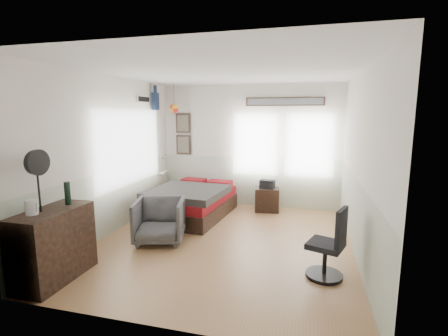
# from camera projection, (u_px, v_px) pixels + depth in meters

# --- Properties ---
(ground_plane) EXTENTS (4.00, 4.50, 0.01)m
(ground_plane) POSITION_uv_depth(u_px,v_px,m) (224.00, 242.00, 5.29)
(ground_plane) COLOR #A67A4B
(room_shell) EXTENTS (4.02, 4.52, 2.71)m
(room_shell) POSITION_uv_depth(u_px,v_px,m) (222.00, 142.00, 5.23)
(room_shell) COLOR beige
(room_shell) RESTS_ON ground_plane
(wall_decor) EXTENTS (3.55, 1.32, 1.44)m
(wall_decor) POSITION_uv_depth(u_px,v_px,m) (198.00, 112.00, 7.09)
(wall_decor) COLOR #36271A
(wall_decor) RESTS_ON room_shell
(bed) EXTENTS (1.51, 2.02, 0.61)m
(bed) POSITION_uv_depth(u_px,v_px,m) (192.00, 202.00, 6.58)
(bed) COLOR black
(bed) RESTS_ON ground_plane
(dresser) EXTENTS (0.48, 1.00, 0.90)m
(dresser) POSITION_uv_depth(u_px,v_px,m) (54.00, 245.00, 4.02)
(dresser) COLOR black
(dresser) RESTS_ON ground_plane
(armchair) EXTENTS (0.93, 0.95, 0.71)m
(armchair) POSITION_uv_depth(u_px,v_px,m) (160.00, 221.00, 5.25)
(armchair) COLOR #5B5B5B
(armchair) RESTS_ON ground_plane
(nightstand) EXTENTS (0.54, 0.45, 0.50)m
(nightstand) POSITION_uv_depth(u_px,v_px,m) (267.00, 199.00, 6.95)
(nightstand) COLOR black
(nightstand) RESTS_ON ground_plane
(task_chair) EXTENTS (0.53, 0.53, 0.93)m
(task_chair) POSITION_uv_depth(u_px,v_px,m) (329.00, 250.00, 4.05)
(task_chair) COLOR black
(task_chair) RESTS_ON ground_plane
(kettle) EXTENTS (0.16, 0.14, 0.18)m
(kettle) POSITION_uv_depth(u_px,v_px,m) (31.00, 207.00, 3.75)
(kettle) COLOR silver
(kettle) RESTS_ON dresser
(bottle) EXTENTS (0.07, 0.07, 0.30)m
(bottle) POSITION_uv_depth(u_px,v_px,m) (68.00, 193.00, 4.17)
(bottle) COLOR black
(bottle) RESTS_ON dresser
(stand_fan) EXTENTS (0.10, 0.31, 0.75)m
(stand_fan) POSITION_uv_depth(u_px,v_px,m) (37.00, 164.00, 3.78)
(stand_fan) COLOR black
(stand_fan) RESTS_ON dresser
(black_bag) EXTENTS (0.33, 0.24, 0.18)m
(black_bag) POSITION_uv_depth(u_px,v_px,m) (267.00, 184.00, 6.89)
(black_bag) COLOR black
(black_bag) RESTS_ON nightstand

